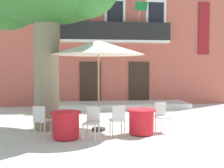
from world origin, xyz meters
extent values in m
plane|color=beige|center=(0.00, 0.00, 0.00)|extent=(120.00, 120.00, 0.00)
cube|color=#BC5B4C|center=(-0.78, 7.00, 3.75)|extent=(13.00, 4.00, 7.50)
cube|color=#332319|center=(-2.08, 4.97, 1.15)|extent=(1.10, 0.08, 2.30)
cube|color=#332319|center=(0.52, 4.97, 1.15)|extent=(1.10, 0.08, 2.30)
cube|color=silver|center=(-2.98, 4.96, 4.65)|extent=(1.10, 0.08, 1.90)
cube|color=black|center=(-2.98, 4.93, 4.65)|extent=(0.84, 0.04, 1.60)
cube|color=silver|center=(-0.78, 4.96, 4.65)|extent=(1.10, 0.08, 1.90)
cube|color=black|center=(-0.78, 4.93, 4.65)|extent=(0.84, 0.04, 1.60)
cube|color=silver|center=(1.42, 4.96, 4.65)|extent=(1.10, 0.08, 1.90)
cube|color=black|center=(1.42, 4.93, 4.65)|extent=(0.84, 0.04, 1.60)
cube|color=silver|center=(-0.78, 4.67, 3.34)|extent=(5.60, 0.65, 0.12)
cube|color=black|center=(-0.78, 4.38, 3.85)|extent=(5.60, 0.06, 0.90)
cylinder|color=#B2B2B7|center=(-1.98, 4.50, 4.75)|extent=(0.04, 0.95, 1.33)
cube|color=#192D9E|center=(-1.98, 4.05, 5.05)|extent=(0.60, 0.29, 0.38)
cylinder|color=#B2B2B7|center=(0.42, 4.50, 4.75)|extent=(0.04, 0.95, 1.33)
cube|color=#146B2D|center=(0.42, 4.05, 5.05)|extent=(0.60, 0.29, 0.38)
cylinder|color=#995638|center=(-3.08, 4.70, 3.53)|extent=(0.26, 0.26, 0.25)
ellipsoid|color=#4C8E38|center=(-3.08, 4.70, 3.85)|extent=(0.34, 0.34, 0.40)
cylinder|color=#47423D|center=(-0.78, 4.70, 3.54)|extent=(0.25, 0.25, 0.29)
ellipsoid|color=#38843D|center=(-0.78, 4.70, 3.83)|extent=(0.33, 0.33, 0.30)
cylinder|color=#47423D|center=(1.52, 4.70, 3.53)|extent=(0.33, 0.33, 0.26)
ellipsoid|color=#2D7533|center=(1.52, 4.70, 3.86)|extent=(0.43, 0.43, 0.40)
cube|color=maroon|center=(4.10, 4.94, 4.12)|extent=(0.60, 0.06, 2.80)
cube|color=silver|center=(-0.78, 4.05, 0.12)|extent=(7.04, 1.89, 0.25)
cylinder|color=#7F755B|center=(-3.69, -0.56, 1.75)|extent=(0.78, 0.78, 3.50)
cylinder|color=red|center=(-0.82, -1.61, 0.37)|extent=(0.74, 0.74, 0.68)
cylinder|color=red|center=(-0.82, -1.61, 0.74)|extent=(0.86, 0.86, 0.04)
cylinder|color=#2D2823|center=(-0.82, -1.61, 0.01)|extent=(0.44, 0.44, 0.03)
cylinder|color=silver|center=(0.11, -1.55, 0.23)|extent=(0.04, 0.04, 0.45)
cylinder|color=silver|center=(-0.22, -1.63, 0.23)|extent=(0.04, 0.04, 0.45)
cylinder|color=silver|center=(0.03, -1.22, 0.23)|extent=(0.04, 0.04, 0.45)
cylinder|color=silver|center=(-0.30, -1.30, 0.23)|extent=(0.04, 0.04, 0.45)
cube|color=silver|center=(-0.09, -1.43, 0.47)|extent=(0.49, 0.49, 0.04)
cube|color=silver|center=(-0.14, -1.25, 0.70)|extent=(0.38, 0.13, 0.42)
cylinder|color=silver|center=(-1.75, -1.54, 0.23)|extent=(0.04, 0.04, 0.45)
cylinder|color=silver|center=(-1.42, -1.51, 0.23)|extent=(0.04, 0.04, 0.45)
cylinder|color=silver|center=(-1.72, -1.88, 0.23)|extent=(0.04, 0.04, 0.45)
cylinder|color=silver|center=(-1.38, -1.84, 0.23)|extent=(0.04, 0.04, 0.45)
cube|color=silver|center=(-1.57, -1.69, 0.47)|extent=(0.44, 0.44, 0.04)
cube|color=silver|center=(-1.55, -1.87, 0.70)|extent=(0.38, 0.08, 0.42)
cylinder|color=red|center=(-3.04, -1.86, 0.37)|extent=(0.74, 0.74, 0.68)
cylinder|color=red|center=(-3.04, -1.86, 0.74)|extent=(0.86, 0.86, 0.04)
cylinder|color=#2D2823|center=(-3.04, -1.86, 0.01)|extent=(0.44, 0.44, 0.03)
cylinder|color=silver|center=(-3.80, -1.32, 0.23)|extent=(0.04, 0.04, 0.45)
cylinder|color=silver|center=(-3.50, -1.46, 0.23)|extent=(0.04, 0.04, 0.45)
cylinder|color=silver|center=(-3.95, -1.63, 0.23)|extent=(0.04, 0.04, 0.45)
cylinder|color=silver|center=(-3.64, -1.77, 0.23)|extent=(0.04, 0.04, 0.45)
cube|color=silver|center=(-3.72, -1.54, 0.47)|extent=(0.53, 0.53, 0.04)
cube|color=silver|center=(-3.80, -1.71, 0.70)|extent=(0.36, 0.20, 0.42)
cylinder|color=silver|center=(-2.25, -2.36, 0.23)|extent=(0.04, 0.04, 0.45)
cylinder|color=silver|center=(-2.57, -2.23, 0.23)|extent=(0.04, 0.04, 0.45)
cylinder|color=silver|center=(-2.12, -2.05, 0.23)|extent=(0.04, 0.04, 0.45)
cylinder|color=silver|center=(-2.44, -1.92, 0.23)|extent=(0.04, 0.04, 0.45)
cube|color=silver|center=(-2.34, -2.14, 0.47)|extent=(0.52, 0.52, 0.04)
cube|color=silver|center=(-2.28, -1.97, 0.70)|extent=(0.37, 0.18, 0.42)
cylinder|color=#997A56|center=(-2.06, -0.94, 1.27)|extent=(0.06, 0.06, 2.55)
cylinder|color=#333333|center=(-2.06, -0.94, 0.04)|extent=(0.44, 0.44, 0.08)
cone|color=silver|center=(-2.06, -0.94, 2.62)|extent=(2.90, 2.90, 0.45)
cylinder|color=slate|center=(-4.65, 3.99, 0.16)|extent=(0.32, 0.32, 0.31)
ellipsoid|color=#4C8E38|center=(-4.65, 3.99, 0.53)|extent=(0.42, 0.42, 0.44)
camera|label=1|loc=(-2.67, -9.76, 2.00)|focal=45.06mm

